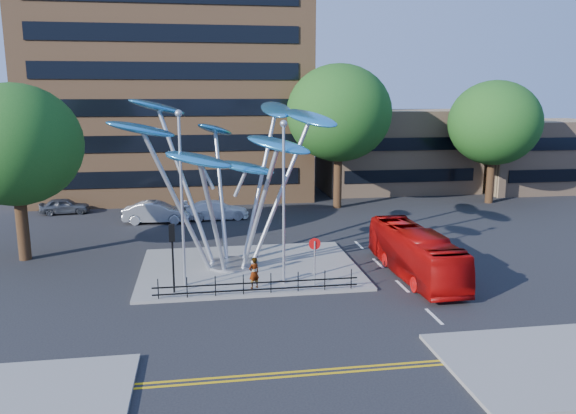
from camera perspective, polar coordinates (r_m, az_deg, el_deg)
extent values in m
plane|color=black|center=(26.24, -0.54, -10.25)|extent=(120.00, 120.00, 0.00)
cube|color=slate|center=(31.72, -3.93, -6.22)|extent=(12.00, 9.00, 0.15)
cube|color=gold|center=(20.86, 1.97, -16.30)|extent=(40.00, 0.12, 0.01)
cube|color=gold|center=(20.60, 2.13, -16.68)|extent=(40.00, 0.12, 0.01)
cube|color=#895F3C|center=(56.39, -11.90, 16.69)|extent=(25.00, 15.00, 30.00)
cube|color=tan|center=(57.81, 10.93, 5.67)|extent=(15.00, 8.00, 8.00)
cube|color=tan|center=(62.28, 23.80, 4.84)|extent=(12.00, 8.00, 7.00)
cylinder|color=black|center=(48.02, 5.08, 3.29)|extent=(0.70, 0.70, 5.72)
ellipsoid|color=#144614|center=(47.55, 5.19, 9.50)|extent=(8.80, 8.80, 8.10)
cylinder|color=black|center=(36.41, -25.42, -1.18)|extent=(0.70, 0.70, 4.84)
ellipsoid|color=#144614|center=(35.79, -26.03, 5.71)|extent=(7.60, 7.60, 6.99)
cylinder|color=black|center=(53.19, 19.89, 3.09)|extent=(0.70, 0.70, 5.06)
ellipsoid|color=#144614|center=(52.76, 20.24, 8.03)|extent=(8.00, 8.00, 7.36)
cylinder|color=#9EA0A5|center=(32.09, -5.80, -5.78)|extent=(2.80, 2.80, 0.12)
cylinder|color=#9EA0A5|center=(30.54, -8.13, 0.70)|extent=(0.24, 0.24, 7.80)
ellipsoid|color=#329ADB|center=(29.19, -14.67, 7.66)|extent=(3.92, 2.95, 1.39)
cylinder|color=#9EA0A5|center=(30.30, -6.57, -0.70)|extent=(0.24, 0.24, 6.40)
ellipsoid|color=#329ADB|center=(27.58, -9.02, 4.76)|extent=(3.47, 1.78, 1.31)
cylinder|color=#9EA0A5|center=(30.49, -4.72, -0.01)|extent=(0.24, 0.24, 7.00)
ellipsoid|color=#329ADB|center=(28.59, -0.98, 6.35)|extent=(3.81, 3.11, 1.36)
cylinder|color=#9EA0A5|center=(31.21, -3.75, 1.40)|extent=(0.24, 0.24, 8.20)
ellipsoid|color=#329ADB|center=(31.63, 2.30, 9.03)|extent=(3.52, 4.06, 1.44)
cylinder|color=#9EA0A5|center=(32.03, -4.62, 2.01)|extent=(0.24, 0.24, 8.60)
ellipsoid|color=#329ADB|center=(33.82, -1.23, 9.88)|extent=(2.21, 3.79, 1.39)
cylinder|color=#9EA0A5|center=(32.17, -6.39, 0.93)|extent=(0.24, 0.24, 7.40)
ellipsoid|color=#329ADB|center=(34.28, -7.41, 7.80)|extent=(3.02, 3.71, 1.34)
cylinder|color=#9EA0A5|center=(31.44, -7.83, 1.94)|extent=(0.24, 0.24, 8.80)
ellipsoid|color=#329ADB|center=(32.48, -13.11, 9.87)|extent=(3.88, 3.60, 1.42)
ellipsoid|color=#329ADB|center=(31.01, -9.38, 4.75)|extent=(3.40, 1.96, 1.13)
ellipsoid|color=#329ADB|center=(30.56, -4.28, 4.02)|extent=(3.39, 2.16, 1.11)
cylinder|color=#9EA0A5|center=(28.13, -10.72, 0.40)|extent=(0.14, 0.14, 8.50)
sphere|color=#9EA0A5|center=(27.63, -11.06, 9.32)|extent=(0.36, 0.36, 0.36)
cylinder|color=#9EA0A5|center=(27.97, -0.44, 0.02)|extent=(0.14, 0.14, 8.00)
sphere|color=#9EA0A5|center=(27.44, -0.45, 8.48)|extent=(0.36, 0.36, 0.36)
cylinder|color=black|center=(27.82, -11.60, -5.39)|extent=(0.10, 0.10, 3.20)
cube|color=black|center=(27.45, -11.72, -2.59)|extent=(0.28, 0.18, 0.85)
sphere|color=#FF0C0C|center=(27.38, -11.75, -2.03)|extent=(0.18, 0.18, 0.18)
cylinder|color=#9EA0A5|center=(28.46, 2.72, -5.72)|extent=(0.08, 0.08, 2.30)
cylinder|color=red|center=(28.20, 2.73, -3.76)|extent=(0.60, 0.04, 0.60)
cube|color=white|center=(28.22, 2.72, -3.75)|extent=(0.42, 0.03, 0.10)
cylinder|color=black|center=(27.44, -13.06, -8.11)|extent=(0.05, 0.05, 1.00)
cylinder|color=black|center=(27.37, -10.23, -8.04)|extent=(0.05, 0.05, 1.00)
cylinder|color=black|center=(27.36, -7.39, -7.96)|extent=(0.05, 0.05, 1.00)
cylinder|color=black|center=(27.42, -4.56, -7.85)|extent=(0.05, 0.05, 1.00)
cylinder|color=black|center=(27.55, -1.75, -7.73)|extent=(0.05, 0.05, 1.00)
cylinder|color=black|center=(27.74, 1.03, -7.59)|extent=(0.05, 0.05, 1.00)
cylinder|color=black|center=(27.99, 3.76, -7.43)|extent=(0.05, 0.05, 1.00)
cylinder|color=black|center=(28.30, 6.44, -7.26)|extent=(0.05, 0.05, 1.00)
cube|color=black|center=(27.46, -3.15, -7.69)|extent=(10.00, 0.06, 0.06)
cube|color=black|center=(27.58, -3.14, -8.38)|extent=(10.00, 0.06, 0.06)
imported|color=#A20807|center=(31.00, 12.78, -4.57)|extent=(2.32, 9.29, 2.58)
imported|color=gray|center=(28.13, -3.48, -6.69)|extent=(0.69, 0.60, 1.59)
imported|color=#46494F|center=(49.23, -21.75, 0.10)|extent=(4.00, 1.93, 1.32)
imported|color=#A9ACB1|center=(43.68, -13.19, -0.53)|extent=(5.10, 2.19, 1.64)
imported|color=white|center=(44.21, -7.30, -0.29)|extent=(5.15, 2.33, 1.46)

